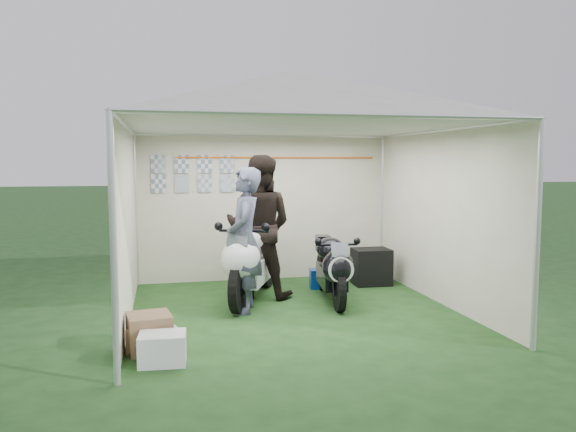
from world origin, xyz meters
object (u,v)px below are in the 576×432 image
at_px(person_blue_jacket, 245,240).
at_px(crate_0, 162,348).
at_px(crate_2, 164,338).
at_px(crate_3, 150,340).
at_px(equipment_box, 371,267).
at_px(canopy_tent, 293,106).
at_px(motorcycle_white, 251,257).
at_px(crate_1, 149,333).
at_px(person_dark_jacket, 259,226).
at_px(motorcycle_black, 332,266).
at_px(paddock_stand, 323,279).

distance_m(person_blue_jacket, crate_0, 2.09).
bearing_deg(crate_2, crate_3, -138.65).
relative_size(equipment_box, crate_3, 1.45).
bearing_deg(canopy_tent, person_blue_jacket, 174.76).
bearing_deg(person_blue_jacket, motorcycle_white, 173.61).
relative_size(equipment_box, crate_1, 1.34).
bearing_deg(motorcycle_white, crate_2, -101.59).
xyz_separation_m(canopy_tent, crate_3, (-1.75, -1.26, -2.45)).
distance_m(motorcycle_white, crate_2, 2.13).
bearing_deg(person_dark_jacket, crate_2, 79.53).
bearing_deg(person_dark_jacket, motorcycle_black, 175.32).
bearing_deg(equipment_box, crate_2, -143.36).
distance_m(motorcycle_white, paddock_stand, 1.36).
distance_m(equipment_box, crate_2, 3.90).
relative_size(crate_1, crate_3, 1.09).
xyz_separation_m(paddock_stand, person_blue_jacket, (-1.32, -1.05, 0.77)).
distance_m(motorcycle_white, motorcycle_black, 1.10).
height_order(crate_0, crate_2, crate_0).
bearing_deg(crate_1, motorcycle_white, 53.77).
bearing_deg(person_dark_jacket, crate_0, 84.77).
height_order(person_dark_jacket, crate_2, person_dark_jacket).
relative_size(canopy_tent, person_dark_jacket, 2.86).
distance_m(person_blue_jacket, crate_1, 1.86).
bearing_deg(canopy_tent, person_dark_jacket, 110.47).
relative_size(motorcycle_black, crate_1, 4.30).
relative_size(paddock_stand, person_dark_jacket, 0.19).
height_order(paddock_stand, person_blue_jacket, person_blue_jacket).
height_order(motorcycle_white, person_blue_jacket, person_blue_jacket).
relative_size(canopy_tent, paddock_stand, 14.94).
xyz_separation_m(equipment_box, crate_0, (-3.14, -2.80, -0.13)).
relative_size(canopy_tent, crate_3, 14.79).
bearing_deg(motorcycle_black, crate_1, -140.22).
relative_size(motorcycle_black, crate_3, 4.67).
xyz_separation_m(person_blue_jacket, crate_1, (-1.14, -1.27, -0.72)).
distance_m(motorcycle_black, crate_1, 2.83).
bearing_deg(crate_0, person_blue_jacket, 58.45).
relative_size(motorcycle_white, person_dark_jacket, 1.04).
xyz_separation_m(motorcycle_black, paddock_stand, (0.10, 0.81, -0.35)).
height_order(equipment_box, crate_0, equipment_box).
height_order(motorcycle_white, equipment_box, motorcycle_white).
distance_m(motorcycle_white, crate_3, 2.30).
distance_m(person_dark_jacket, crate_0, 2.87).
bearing_deg(motorcycle_white, person_dark_jacket, 79.84).
bearing_deg(person_dark_jacket, equipment_box, -144.02).
bearing_deg(person_dark_jacket, canopy_tent, 134.19).
height_order(canopy_tent, crate_3, canopy_tent).
xyz_separation_m(canopy_tent, crate_0, (-1.62, -1.61, -2.43)).
distance_m(paddock_stand, crate_2, 3.23).
relative_size(motorcycle_white, motorcycle_black, 1.16).
xyz_separation_m(crate_0, crate_3, (-0.13, 0.35, -0.02)).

